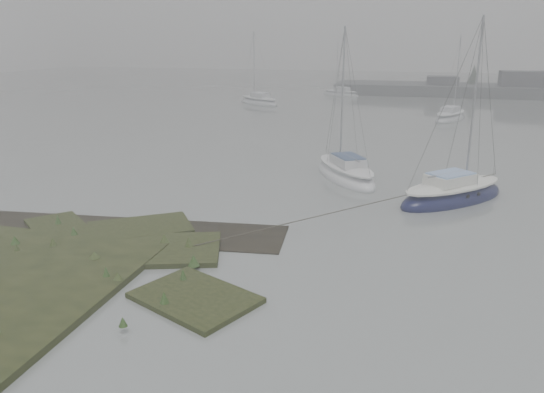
# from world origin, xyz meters

# --- Properties ---
(ground) EXTENTS (160.00, 160.00, 0.00)m
(ground) POSITION_xyz_m (0.00, 30.00, 0.00)
(ground) COLOR slate
(ground) RESTS_ON ground
(sailboat_main) EXTENTS (6.06, 6.15, 9.17)m
(sailboat_main) POSITION_xyz_m (8.55, 11.99, 0.28)
(sailboat_main) COLOR #0E1135
(sailboat_main) RESTS_ON ground
(sailboat_white) EXTENTS (4.97, 6.35, 8.75)m
(sailboat_white) POSITION_xyz_m (3.07, 14.81, 0.27)
(sailboat_white) COLOR silver
(sailboat_white) RESTS_ON ground
(sailboat_far_a) EXTENTS (6.26, 5.28, 8.79)m
(sailboat_far_a) POSITION_xyz_m (-10.85, 45.65, 0.27)
(sailboat_far_a) COLOR #B3B7BE
(sailboat_far_a) RESTS_ON ground
(sailboat_far_b) EXTENTS (3.99, 6.16, 8.28)m
(sailboat_far_b) POSITION_xyz_m (9.93, 38.82, 0.26)
(sailboat_far_b) COLOR #A0A5AA
(sailboat_far_b) RESTS_ON ground
(sailboat_far_c) EXTENTS (5.56, 3.81, 7.51)m
(sailboat_far_c) POSITION_xyz_m (-2.89, 56.95, 0.23)
(sailboat_far_c) COLOR #A6ACB0
(sailboat_far_c) RESTS_ON ground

